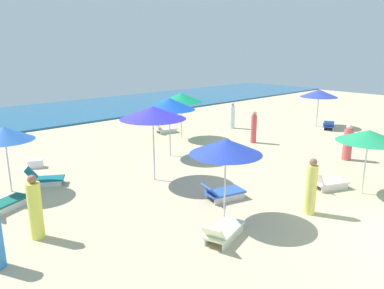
% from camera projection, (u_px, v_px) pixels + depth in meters
% --- Properties ---
extents(ocean, '(60.00, 10.05, 0.12)m').
position_uv_depth(ocean, '(44.00, 114.00, 26.89)').
color(ocean, '#1D5C8B').
rests_on(ocean, ground_plane).
extents(umbrella_1, '(2.02, 2.02, 2.19)m').
position_uv_depth(umbrella_1, '(369.00, 136.00, 11.97)').
color(umbrella_1, silver).
rests_on(umbrella_1, ground_plane).
extents(lounge_chair_1_0, '(1.42, 1.08, 0.68)m').
position_uv_depth(lounge_chair_1_0, '(328.00, 182.00, 12.84)').
color(lounge_chair_1_0, silver).
rests_on(lounge_chair_1_0, ground_plane).
extents(umbrella_2, '(2.01, 2.01, 2.37)m').
position_uv_depth(umbrella_2, '(226.00, 147.00, 10.09)').
color(umbrella_2, silver).
rests_on(umbrella_2, ground_plane).
extents(lounge_chair_2_0, '(1.49, 0.98, 0.59)m').
position_uv_depth(lounge_chair_2_0, '(222.00, 192.00, 11.93)').
color(lounge_chair_2_0, silver).
rests_on(lounge_chair_2_0, ground_plane).
extents(lounge_chair_2_1, '(1.57, 0.97, 0.64)m').
position_uv_depth(lounge_chair_2_1, '(223.00, 231.00, 9.41)').
color(lounge_chair_2_1, silver).
rests_on(lounge_chair_2_1, ground_plane).
extents(umbrella_3, '(2.27, 2.27, 2.63)m').
position_uv_depth(umbrella_3, '(170.00, 104.00, 16.22)').
color(umbrella_3, silver).
rests_on(umbrella_3, ground_plane).
extents(umbrella_4, '(2.38, 2.38, 2.75)m').
position_uv_depth(umbrella_4, '(153.00, 113.00, 13.13)').
color(umbrella_4, silver).
rests_on(umbrella_4, ground_plane).
extents(umbrella_6, '(1.89, 1.89, 2.26)m').
position_uv_depth(umbrella_6, '(4.00, 134.00, 12.12)').
color(umbrella_6, silver).
rests_on(umbrella_6, ground_plane).
extents(lounge_chair_6_0, '(1.37, 1.14, 0.66)m').
position_uv_depth(lounge_chair_6_0, '(44.00, 179.00, 13.17)').
color(lounge_chair_6_0, silver).
rests_on(lounge_chair_6_0, ground_plane).
extents(lounge_chair_6_1, '(1.52, 1.07, 0.71)m').
position_uv_depth(lounge_chair_6_1, '(2.00, 203.00, 11.11)').
color(lounge_chair_6_1, silver).
rests_on(lounge_chair_6_1, ground_plane).
extents(umbrella_7, '(2.24, 2.24, 2.28)m').
position_uv_depth(umbrella_7, '(319.00, 93.00, 22.49)').
color(umbrella_7, silver).
rests_on(umbrella_7, ground_plane).
extents(lounge_chair_7_0, '(1.36, 1.11, 0.62)m').
position_uv_depth(lounge_chair_7_0, '(328.00, 126.00, 22.12)').
color(lounge_chair_7_0, silver).
rests_on(lounge_chair_7_0, ground_plane).
extents(umbrella_8, '(2.25, 2.25, 2.44)m').
position_uv_depth(umbrella_8, '(181.00, 97.00, 19.54)').
color(umbrella_8, silver).
rests_on(umbrella_8, ground_plane).
extents(lounge_chair_8_0, '(1.42, 0.90, 0.67)m').
position_uv_depth(lounge_chair_8_0, '(165.00, 129.00, 21.18)').
color(lounge_chair_8_0, silver).
rests_on(lounge_chair_8_0, ground_plane).
extents(beachgoer_2, '(0.48, 0.48, 1.71)m').
position_uv_depth(beachgoer_2, '(35.00, 209.00, 9.39)').
color(beachgoer_2, '#EEEA53').
rests_on(beachgoer_2, ground_plane).
extents(beachgoer_3, '(0.37, 0.37, 1.64)m').
position_uv_depth(beachgoer_3, '(254.00, 128.00, 18.91)').
color(beachgoer_3, '#E2494F').
rests_on(beachgoer_3, ground_plane).
extents(beachgoer_4, '(0.40, 0.40, 1.54)m').
position_uv_depth(beachgoer_4, '(232.00, 116.00, 22.35)').
color(beachgoer_4, white).
rests_on(beachgoer_4, ground_plane).
extents(beachgoer_5, '(0.49, 0.49, 1.59)m').
position_uv_depth(beachgoer_5, '(348.00, 143.00, 16.04)').
color(beachgoer_5, '#DB5252').
rests_on(beachgoer_5, ground_plane).
extents(beachgoer_6, '(0.36, 0.36, 1.70)m').
position_uv_depth(beachgoer_6, '(311.00, 188.00, 10.79)').
color(beachgoer_6, '#E1DC60').
rests_on(beachgoer_6, ground_plane).
extents(cooler_box_0, '(0.64, 0.56, 0.33)m').
position_uv_depth(cooler_box_0, '(36.00, 164.00, 15.10)').
color(cooler_box_0, white).
rests_on(cooler_box_0, ground_plane).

